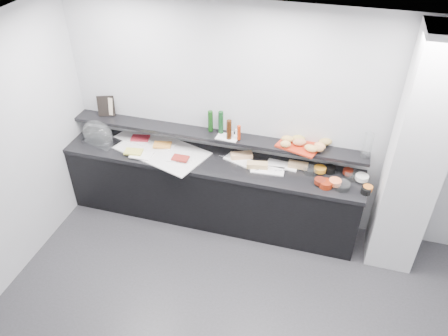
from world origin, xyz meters
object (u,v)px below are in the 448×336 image
(condiment_tray, at_px, (227,137))
(bread_tray, at_px, (299,145))
(framed_print, at_px, (106,106))
(sandwich_plate_mid, at_px, (268,170))
(carafe, at_px, (367,146))
(cloche_base, at_px, (103,142))

(condiment_tray, relative_size, bread_tray, 0.55)
(framed_print, distance_m, bread_tray, 2.45)
(sandwich_plate_mid, relative_size, condiment_tray, 1.49)
(framed_print, distance_m, carafe, 3.17)
(bread_tray, bearing_deg, framed_print, -164.05)
(sandwich_plate_mid, height_order, bread_tray, bread_tray)
(framed_print, relative_size, bread_tray, 0.57)
(framed_print, height_order, bread_tray, framed_print)
(framed_print, xyz_separation_m, carafe, (3.17, -0.06, 0.02))
(cloche_base, xyz_separation_m, sandwich_plate_mid, (2.10, 0.01, -0.01))
(condiment_tray, bearing_deg, framed_print, -179.84)
(framed_print, distance_m, condiment_tray, 1.62)
(cloche_base, bearing_deg, sandwich_plate_mid, 16.97)
(cloche_base, distance_m, bread_tray, 2.43)
(carafe, bearing_deg, framed_print, 178.95)
(sandwich_plate_mid, distance_m, condiment_tray, 0.61)
(cloche_base, distance_m, carafe, 3.16)
(framed_print, height_order, condiment_tray, framed_print)
(sandwich_plate_mid, distance_m, framed_print, 2.19)
(sandwich_plate_mid, height_order, carafe, carafe)
(cloche_base, height_order, framed_print, framed_print)
(cloche_base, relative_size, bread_tray, 0.92)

